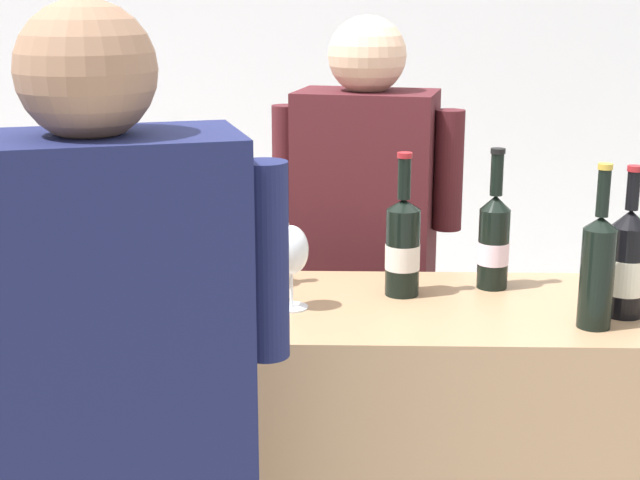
{
  "coord_description": "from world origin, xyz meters",
  "views": [
    {
      "loc": [
        0.09,
        -2.05,
        1.68
      ],
      "look_at": [
        0.04,
        0.0,
        1.14
      ],
      "focal_mm": 53.36,
      "sensor_mm": 36.0,
      "label": 1
    }
  ],
  "objects_px": {
    "wine_bottle_5": "(246,238)",
    "wine_bottle_7": "(627,264)",
    "wine_bottle_2": "(187,260)",
    "person_server": "(364,305)",
    "wine_glass": "(291,253)",
    "wine_bottle_6": "(120,242)",
    "wine_bottle_1": "(494,239)",
    "wine_bottle_4": "(46,264)",
    "wine_bottle_0": "(598,267)",
    "wine_bottle_3": "(403,245)"
  },
  "relations": [
    {
      "from": "wine_glass",
      "to": "wine_bottle_1",
      "type": "bearing_deg",
      "value": 19.55
    },
    {
      "from": "wine_bottle_0",
      "to": "wine_bottle_5",
      "type": "distance_m",
      "value": 0.81
    },
    {
      "from": "wine_bottle_3",
      "to": "wine_bottle_7",
      "type": "height_order",
      "value": "wine_bottle_3"
    },
    {
      "from": "wine_bottle_3",
      "to": "wine_bottle_4",
      "type": "distance_m",
      "value": 0.8
    },
    {
      "from": "wine_bottle_5",
      "to": "wine_bottle_7",
      "type": "relative_size",
      "value": 0.96
    },
    {
      "from": "wine_bottle_5",
      "to": "wine_bottle_7",
      "type": "xyz_separation_m",
      "value": [
        0.85,
        -0.19,
        -0.0
      ]
    },
    {
      "from": "wine_glass",
      "to": "wine_bottle_0",
      "type": "bearing_deg",
      "value": -9.19
    },
    {
      "from": "wine_bottle_4",
      "to": "wine_bottle_7",
      "type": "height_order",
      "value": "wine_bottle_7"
    },
    {
      "from": "wine_bottle_3",
      "to": "person_server",
      "type": "bearing_deg",
      "value": 98.97
    },
    {
      "from": "wine_bottle_1",
      "to": "wine_bottle_2",
      "type": "xyz_separation_m",
      "value": [
        -0.7,
        -0.2,
        0.0
      ]
    },
    {
      "from": "wine_bottle_4",
      "to": "wine_bottle_7",
      "type": "relative_size",
      "value": 0.97
    },
    {
      "from": "wine_bottle_1",
      "to": "wine_bottle_2",
      "type": "distance_m",
      "value": 0.73
    },
    {
      "from": "wine_bottle_4",
      "to": "wine_bottle_7",
      "type": "xyz_separation_m",
      "value": [
        1.25,
        0.05,
        -0.0
      ]
    },
    {
      "from": "wine_bottle_0",
      "to": "wine_bottle_7",
      "type": "height_order",
      "value": "wine_bottle_0"
    },
    {
      "from": "wine_bottle_1",
      "to": "person_server",
      "type": "distance_m",
      "value": 0.61
    },
    {
      "from": "person_server",
      "to": "wine_glass",
      "type": "bearing_deg",
      "value": -106.43
    },
    {
      "from": "wine_bottle_2",
      "to": "wine_bottle_7",
      "type": "relative_size",
      "value": 1.01
    },
    {
      "from": "wine_bottle_1",
      "to": "wine_glass",
      "type": "bearing_deg",
      "value": -160.45
    },
    {
      "from": "wine_bottle_1",
      "to": "wine_bottle_2",
      "type": "height_order",
      "value": "wine_bottle_2"
    },
    {
      "from": "wine_bottle_7",
      "to": "person_server",
      "type": "relative_size",
      "value": 0.21
    },
    {
      "from": "wine_bottle_7",
      "to": "wine_bottle_4",
      "type": "bearing_deg",
      "value": -177.91
    },
    {
      "from": "wine_bottle_3",
      "to": "wine_bottle_4",
      "type": "height_order",
      "value": "wine_bottle_3"
    },
    {
      "from": "person_server",
      "to": "wine_bottle_7",
      "type": "bearing_deg",
      "value": -48.42
    },
    {
      "from": "wine_bottle_7",
      "to": "wine_bottle_5",
      "type": "bearing_deg",
      "value": 167.39
    },
    {
      "from": "wine_bottle_7",
      "to": "person_server",
      "type": "xyz_separation_m",
      "value": [
        -0.55,
        0.62,
        -0.31
      ]
    },
    {
      "from": "wine_bottle_0",
      "to": "wine_bottle_2",
      "type": "relative_size",
      "value": 1.04
    },
    {
      "from": "wine_bottle_6",
      "to": "wine_bottle_7",
      "type": "bearing_deg",
      "value": -7.31
    },
    {
      "from": "wine_bottle_1",
      "to": "wine_bottle_7",
      "type": "height_order",
      "value": "wine_bottle_1"
    },
    {
      "from": "wine_bottle_0",
      "to": "wine_bottle_1",
      "type": "xyz_separation_m",
      "value": [
        -0.17,
        0.27,
        -0.01
      ]
    },
    {
      "from": "person_server",
      "to": "wine_bottle_4",
      "type": "bearing_deg",
      "value": -136.25
    },
    {
      "from": "wine_bottle_6",
      "to": "person_server",
      "type": "xyz_separation_m",
      "value": [
        0.58,
        0.48,
        -0.31
      ]
    },
    {
      "from": "wine_bottle_5",
      "to": "wine_glass",
      "type": "height_order",
      "value": "wine_bottle_5"
    },
    {
      "from": "wine_bottle_2",
      "to": "wine_bottle_6",
      "type": "bearing_deg",
      "value": 140.36
    },
    {
      "from": "wine_bottle_6",
      "to": "wine_bottle_7",
      "type": "distance_m",
      "value": 1.15
    },
    {
      "from": "wine_bottle_1",
      "to": "wine_bottle_4",
      "type": "xyz_separation_m",
      "value": [
        -1.0,
        -0.24,
        0.0
      ]
    },
    {
      "from": "wine_bottle_3",
      "to": "wine_bottle_6",
      "type": "xyz_separation_m",
      "value": [
        -0.66,
        0.01,
        0.0
      ]
    },
    {
      "from": "wine_bottle_5",
      "to": "person_server",
      "type": "bearing_deg",
      "value": 56.12
    },
    {
      "from": "wine_bottle_0",
      "to": "wine_bottle_7",
      "type": "distance_m",
      "value": 0.11
    },
    {
      "from": "wine_bottle_3",
      "to": "wine_bottle_2",
      "type": "bearing_deg",
      "value": -163.65
    },
    {
      "from": "wine_bottle_4",
      "to": "person_server",
      "type": "distance_m",
      "value": 1.02
    },
    {
      "from": "wine_bottle_4",
      "to": "person_server",
      "type": "bearing_deg",
      "value": 43.75
    },
    {
      "from": "wine_bottle_4",
      "to": "wine_glass",
      "type": "relative_size",
      "value": 1.69
    },
    {
      "from": "wine_bottle_1",
      "to": "wine_bottle_4",
      "type": "relative_size",
      "value": 1.04
    },
    {
      "from": "wine_bottle_6",
      "to": "wine_bottle_1",
      "type": "bearing_deg",
      "value": 3.27
    },
    {
      "from": "wine_bottle_5",
      "to": "wine_bottle_0",
      "type": "bearing_deg",
      "value": -19.18
    },
    {
      "from": "wine_bottle_0",
      "to": "wine_bottle_6",
      "type": "relative_size",
      "value": 1.05
    },
    {
      "from": "wine_bottle_0",
      "to": "wine_bottle_3",
      "type": "xyz_separation_m",
      "value": [
        -0.39,
        0.21,
        -0.01
      ]
    },
    {
      "from": "wine_bottle_1",
      "to": "wine_bottle_7",
      "type": "distance_m",
      "value": 0.32
    },
    {
      "from": "wine_bottle_2",
      "to": "person_server",
      "type": "relative_size",
      "value": 0.21
    },
    {
      "from": "wine_bottle_0",
      "to": "person_server",
      "type": "bearing_deg",
      "value": 123.9
    }
  ]
}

